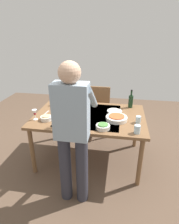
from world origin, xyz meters
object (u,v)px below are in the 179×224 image
at_px(water_cup_far_right, 55,102).
at_px(serving_bowl_pasta, 117,118).
at_px(water_cup_far_left, 138,120).
at_px(water_cup_near_right, 137,129).
at_px(dining_table, 89,119).
at_px(chair_near, 99,107).
at_px(person_server, 72,130).
at_px(wine_bottle, 131,101).
at_px(dinner_plate_near, 115,111).
at_px(wine_glass_left, 35,113).
at_px(dinner_plate_far, 70,116).
at_px(water_cup_near_left, 86,101).
at_px(side_bowl_salad, 103,127).
at_px(wine_glass_right, 61,117).
at_px(side_bowl_bread, 46,118).

xyz_separation_m(water_cup_far_right, serving_bowl_pasta, (-1.04, 0.40, -0.02)).
bearing_deg(water_cup_far_left, water_cup_near_right, 83.71).
xyz_separation_m(dining_table, chair_near, (-0.04, -0.92, -0.18)).
bearing_deg(water_cup_near_right, chair_near, -64.90).
bearing_deg(person_server, water_cup_far_left, -138.35).
relative_size(wine_bottle, water_cup_near_right, 2.75).
height_order(dining_table, water_cup_far_right, water_cup_far_right).
distance_m(person_server, dinner_plate_near, 1.09).
bearing_deg(wine_glass_left, water_cup_far_left, -174.37).
relative_size(water_cup_far_right, dinner_plate_far, 0.46).
height_order(water_cup_far_right, dinner_plate_near, water_cup_far_right).
height_order(chair_near, water_cup_near_left, chair_near).
relative_size(wine_bottle, dinner_plate_near, 1.29).
xyz_separation_m(dining_table, side_bowl_salad, (-0.24, 0.39, 0.10)).
bearing_deg(water_cup_far_left, dining_table, -10.92).
height_order(wine_glass_left, dinner_plate_near, wine_glass_left).
bearing_deg(wine_bottle, side_bowl_salad, 65.25).
relative_size(dining_table, dinner_plate_far, 7.07).
height_order(dining_table, wine_glass_right, wine_glass_right).
xyz_separation_m(wine_glass_right, water_cup_near_right, (-0.99, 0.07, -0.05)).
height_order(wine_bottle, serving_bowl_pasta, wine_bottle).
bearing_deg(wine_bottle, dinner_plate_near, 40.82).
height_order(dinner_plate_near, dinner_plate_far, same).
relative_size(side_bowl_salad, dinner_plate_far, 0.78).
distance_m(chair_near, person_server, 1.77).
xyz_separation_m(chair_near, water_cup_far_left, (-0.66, 1.05, 0.29)).
bearing_deg(water_cup_near_right, side_bowl_salad, -4.99).
relative_size(dining_table, water_cup_far_left, 16.77).
distance_m(person_server, side_bowl_bread, 0.76).
distance_m(person_server, serving_bowl_pasta, 0.84).
bearing_deg(water_cup_near_left, water_cup_near_right, 133.01).
relative_size(person_server, serving_bowl_pasta, 5.63).
xyz_separation_m(wine_bottle, wine_glass_right, (0.93, 0.76, -0.01)).
relative_size(wine_glass_right, water_cup_near_left, 1.43).
height_order(water_cup_near_left, water_cup_near_right, water_cup_near_right).
bearing_deg(side_bowl_salad, dinner_plate_near, -101.79).
relative_size(wine_bottle, wine_glass_left, 1.96).
distance_m(wine_glass_right, water_cup_near_left, 0.80).
xyz_separation_m(wine_glass_right, water_cup_far_left, (-1.02, -0.22, -0.06)).
bearing_deg(dinner_plate_far, side_bowl_bread, 31.84).
relative_size(water_cup_far_left, side_bowl_salad, 0.54).
distance_m(water_cup_far_right, side_bowl_salad, 1.11).
xyz_separation_m(wine_bottle, side_bowl_bread, (1.18, 0.67, -0.08)).
xyz_separation_m(person_server, water_cup_far_left, (-0.75, -0.66, -0.14)).
xyz_separation_m(chair_near, serving_bowl_pasta, (-0.37, 1.02, 0.28)).
height_order(water_cup_far_left, side_bowl_bread, water_cup_far_left).
relative_size(water_cup_near_left, water_cup_far_right, 0.99).
bearing_deg(dining_table, water_cup_far_right, -24.86).
bearing_deg(person_server, chair_near, -92.89).
xyz_separation_m(wine_bottle, dinner_plate_far, (0.89, 0.50, -0.10)).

